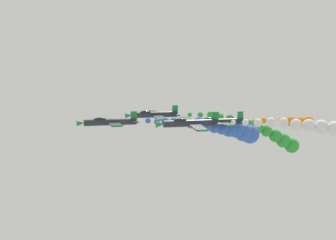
{
  "coord_description": "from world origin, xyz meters",
  "views": [
    {
      "loc": [
        -97.49,
        26.06,
        84.99
      ],
      "look_at": [
        0.0,
        0.0,
        73.34
      ],
      "focal_mm": 62.08,
      "sensor_mm": 36.0,
      "label": 1
    }
  ],
  "objects_px": {
    "airplane_left_inner": "(190,123)",
    "airplane_left_outer": "(218,122)",
    "airplane_right_inner": "(154,115)",
    "airplane_lead": "(109,122)"
  },
  "relations": [
    {
      "from": "airplane_left_inner",
      "to": "airplane_right_inner",
      "type": "height_order",
      "value": "airplane_left_inner"
    },
    {
      "from": "airplane_lead",
      "to": "airplane_right_inner",
      "type": "bearing_deg",
      "value": -44.16
    },
    {
      "from": "airplane_right_inner",
      "to": "airplane_left_outer",
      "type": "distance_m",
      "value": 14.4
    },
    {
      "from": "airplane_left_inner",
      "to": "airplane_lead",
      "type": "bearing_deg",
      "value": 49.8
    },
    {
      "from": "airplane_right_inner",
      "to": "airplane_left_outer",
      "type": "height_order",
      "value": "airplane_right_inner"
    },
    {
      "from": "airplane_lead",
      "to": "airplane_left_inner",
      "type": "distance_m",
      "value": 14.93
    },
    {
      "from": "airplane_lead",
      "to": "airplane_right_inner",
      "type": "relative_size",
      "value": 1.0
    },
    {
      "from": "airplane_lead",
      "to": "airplane_left_inner",
      "type": "bearing_deg",
      "value": -130.2
    },
    {
      "from": "airplane_left_inner",
      "to": "airplane_left_outer",
      "type": "height_order",
      "value": "airplane_left_inner"
    },
    {
      "from": "airplane_right_inner",
      "to": "airplane_left_outer",
      "type": "xyz_separation_m",
      "value": [
        -11.14,
        -9.11,
        -0.39
      ]
    }
  ]
}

